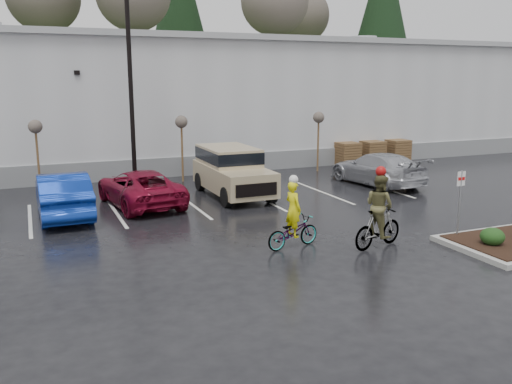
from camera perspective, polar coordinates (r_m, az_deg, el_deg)
name	(u,v)px	position (r m, az deg, el deg)	size (l,w,h in m)	color
ground	(357,257)	(15.72, 10.60, -6.74)	(120.00, 120.00, 0.00)	black
warehouse	(166,99)	(35.37, -9.40, 9.66)	(60.50, 15.50, 7.20)	#B5B7BA
wooded_ridge	(113,97)	(57.99, -14.86, 9.64)	(80.00, 25.00, 6.00)	#1E3A18
lamppost	(130,61)	(24.74, -13.17, 13.30)	(0.50, 1.00, 9.22)	black
sapling_west	(36,131)	(25.45, -22.19, 6.01)	(0.60, 0.60, 3.20)	brown
sapling_mid	(181,125)	(26.36, -7.85, 6.96)	(0.60, 0.60, 3.20)	brown
sapling_east	(319,121)	(29.22, 6.61, 7.47)	(0.60, 0.60, 3.20)	brown
pallet_stack_a	(347,154)	(31.57, 9.59, 3.97)	(1.20, 1.20, 1.35)	brown
pallet_stack_b	(372,152)	(32.51, 12.12, 4.10)	(1.20, 1.20, 1.35)	brown
pallet_stack_c	(397,151)	(33.57, 14.65, 4.22)	(1.20, 1.20, 1.35)	brown
shrub_a	(492,237)	(17.38, 23.62, -4.32)	(0.70, 0.70, 0.52)	#183412
fire_lane_sign	(460,196)	(17.83, 20.67, -0.40)	(0.30, 0.05, 2.20)	gray
car_blue	(63,195)	(20.88, -19.65, -0.25)	(1.73, 4.95, 1.63)	navy
car_red	(140,188)	(21.91, -12.14, 0.45)	(2.35, 5.10, 1.42)	maroon
suv_tan	(233,172)	(23.05, -2.40, 2.09)	(2.20, 5.10, 2.06)	tan
car_far_silver	(377,169)	(26.21, 12.61, 2.41)	(2.12, 5.22, 1.52)	#B6B7BE
cyclist_hivis	(293,225)	(16.13, 3.91, -3.52)	(1.91, 0.99, 2.20)	#3F3F44
cyclist_olive	(379,219)	(16.46, 12.78, -2.74)	(1.98, 1.02, 2.47)	#3F3F44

